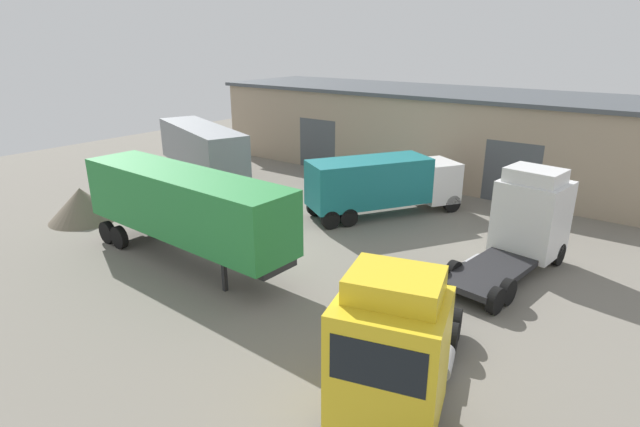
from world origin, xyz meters
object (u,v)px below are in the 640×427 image
Objects in this scene: container_trailer_green at (183,206)px; tractor_unit_yellow at (394,350)px; tractor_unit_white at (525,222)px; gravel_pile at (82,204)px; container_trailer_orange at (202,148)px; box_truck_white at (383,182)px.

container_trailer_green is 1.61× the size of tractor_unit_yellow.
tractor_unit_white is 1.02× the size of tractor_unit_yellow.
container_trailer_green reaches higher than gravel_pile.
container_trailer_orange is (-20.00, -0.07, 0.56)m from tractor_unit_white.
container_trailer_orange is (-8.42, 8.18, -0.02)m from container_trailer_green.
gravel_pile is at bearing 120.11° from tractor_unit_white.
container_trailer_orange is at bearing 132.08° from box_truck_white.
tractor_unit_yellow is at bearing -8.46° from gravel_pile.
gravel_pile is at bearing -114.30° from tractor_unit_yellow.
container_trailer_green is (-11.58, -8.24, 0.58)m from tractor_unit_white.
tractor_unit_white is at bearing 22.20° from gravel_pile.
tractor_unit_white is 0.83× the size of box_truck_white.
box_truck_white is at bearing 83.08° from tractor_unit_white.
container_trailer_orange is 1.15× the size of box_truck_white.
tractor_unit_white is 14.23m from container_trailer_green.
container_trailer_orange reaches higher than gravel_pile.
gravel_pile is at bearing 162.10° from box_truck_white.
gravel_pile is at bearing 109.26° from container_trailer_orange.
container_trailer_green is at bearing -167.42° from box_truck_white.
tractor_unit_yellow is 15.59m from box_truck_white.
gravel_pile is (-12.20, -10.33, -0.94)m from box_truck_white.
container_trailer_orange is 1.41× the size of tractor_unit_yellow.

